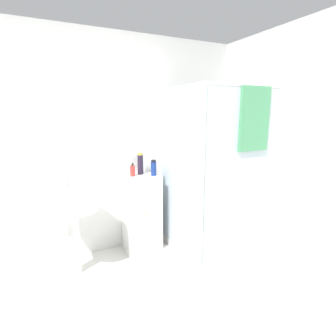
# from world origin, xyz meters

# --- Properties ---
(wall_back) EXTENTS (6.40, 0.06, 2.50)m
(wall_back) POSITION_xyz_m (0.00, 1.70, 1.25)
(wall_back) COLOR white
(wall_back) RESTS_ON ground_plane
(shower_enclosure) EXTENTS (0.97, 1.00, 1.90)m
(shower_enclosure) POSITION_xyz_m (1.13, 1.10, 0.49)
(shower_enclosure) COLOR white
(shower_enclosure) RESTS_ON ground_plane
(vanity_cabinet) EXTENTS (0.43, 0.32, 0.92)m
(vanity_cabinet) POSITION_xyz_m (0.39, 1.51, 0.46)
(vanity_cabinet) COLOR silver
(vanity_cabinet) RESTS_ON ground_plane
(sink) EXTENTS (0.54, 0.54, 0.97)m
(sink) POSITION_xyz_m (-0.42, 1.33, 0.69)
(sink) COLOR white
(sink) RESTS_ON ground_plane
(soap_dispenser) EXTENTS (0.06, 0.06, 0.15)m
(soap_dispenser) POSITION_xyz_m (0.29, 1.52, 0.98)
(soap_dispenser) COLOR red
(soap_dispenser) RESTS_ON vanity_cabinet
(shampoo_bottle_tall_black) EXTENTS (0.07, 0.07, 0.25)m
(shampoo_bottle_tall_black) POSITION_xyz_m (0.41, 1.57, 1.04)
(shampoo_bottle_tall_black) COLOR #281E33
(shampoo_bottle_tall_black) RESTS_ON vanity_cabinet
(shampoo_bottle_blue) EXTENTS (0.06, 0.06, 0.18)m
(shampoo_bottle_blue) POSITION_xyz_m (0.52, 1.44, 1.01)
(shampoo_bottle_blue) COLOR navy
(shampoo_bottle_blue) RESTS_ON vanity_cabinet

